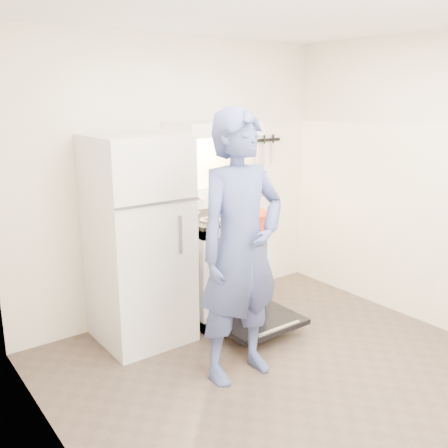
{
  "coord_description": "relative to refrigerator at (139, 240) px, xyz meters",
  "views": [
    {
      "loc": [
        -2.33,
        -2.08,
        1.99
      ],
      "look_at": [
        -0.05,
        1.0,
        1.0
      ],
      "focal_mm": 40.0,
      "sensor_mm": 36.0,
      "label": 1
    }
  ],
  "objects": [
    {
      "name": "utensil_jar",
      "position": [
        1.13,
        -0.22,
        0.2
      ],
      "size": [
        0.11,
        0.11,
        0.13
      ],
      "primitive_type": "cylinder",
      "rotation": [
        0.0,
        0.0,
        -0.28
      ],
      "color": "silver",
      "rests_on": "cooktop"
    },
    {
      "name": "floor",
      "position": [
        0.58,
        -1.45,
        -0.85
      ],
      "size": [
        3.6,
        3.6,
        0.0
      ],
      "primitive_type": "plane",
      "color": "#4E3F36",
      "rests_on": "ground"
    },
    {
      "name": "person",
      "position": [
        0.31,
        -0.94,
        0.11
      ],
      "size": [
        0.7,
        0.46,
        1.92
      ],
      "primitive_type": "imported",
      "rotation": [
        0.0,
        0.0,
        -0.0
      ],
      "color": "#324C72",
      "rests_on": "floor"
    },
    {
      "name": "range_hood",
      "position": [
        0.81,
        0.1,
        0.86
      ],
      "size": [
        0.76,
        0.5,
        0.12
      ],
      "primitive_type": "cube",
      "color": "silver",
      "rests_on": "back_wall"
    },
    {
      "name": "knife_strip",
      "position": [
        1.63,
        0.33,
        0.7
      ],
      "size": [
        0.4,
        0.02,
        0.03
      ],
      "primitive_type": "cube",
      "color": "black",
      "rests_on": "back_wall"
    },
    {
      "name": "back_wall",
      "position": [
        0.58,
        0.35,
        0.4
      ],
      "size": [
        3.2,
        0.02,
        2.5
      ],
      "primitive_type": "cube",
      "color": "white",
      "rests_on": "ground"
    },
    {
      "name": "dutch_oven",
      "position": [
        0.71,
        -0.6,
        0.17
      ],
      "size": [
        0.36,
        0.29,
        0.23
      ],
      "primitive_type": null,
      "color": "red",
      "rests_on": "person"
    },
    {
      "name": "tea_kettle",
      "position": [
        0.58,
        0.17,
        0.24
      ],
      "size": [
        0.22,
        0.19,
        0.27
      ],
      "primitive_type": null,
      "color": "#BCBCC1",
      "rests_on": "cooktop"
    },
    {
      "name": "refrigerator",
      "position": [
        0.0,
        0.0,
        0.0
      ],
      "size": [
        0.7,
        0.7,
        1.7
      ],
      "primitive_type": "cube",
      "color": "silver",
      "rests_on": "floor"
    },
    {
      "name": "backsplash",
      "position": [
        0.81,
        0.31,
        0.2
      ],
      "size": [
        0.76,
        0.07,
        0.2
      ],
      "primitive_type": "cube",
      "color": "silver",
      "rests_on": "cooktop"
    },
    {
      "name": "pizza_stone",
      "position": [
        0.76,
        -0.05,
        -0.4
      ],
      "size": [
        0.33,
        0.33,
        0.02
      ],
      "primitive_type": "cylinder",
      "color": "#936D54",
      "rests_on": "oven_rack"
    },
    {
      "name": "oven_door",
      "position": [
        0.81,
        -0.57,
        -0.72
      ],
      "size": [
        0.7,
        0.54,
        0.04
      ],
      "primitive_type": "cube",
      "color": "black",
      "rests_on": "floor"
    },
    {
      "name": "oven_rack",
      "position": [
        0.81,
        0.02,
        -0.41
      ],
      "size": [
        0.6,
        0.52,
        0.01
      ],
      "primitive_type": "cube",
      "color": "slate",
      "rests_on": "stove_body"
    },
    {
      "name": "cooktop",
      "position": [
        0.81,
        0.02,
        0.09
      ],
      "size": [
        0.76,
        0.65,
        0.03
      ],
      "primitive_type": "cube",
      "color": "black",
      "rests_on": "stove_body"
    },
    {
      "name": "stove_body",
      "position": [
        0.81,
        0.02,
        -0.39
      ],
      "size": [
        0.76,
        0.65,
        0.92
      ],
      "primitive_type": "cube",
      "color": "silver",
      "rests_on": "floor"
    }
  ]
}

